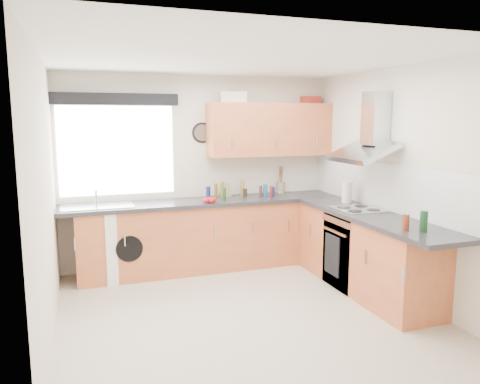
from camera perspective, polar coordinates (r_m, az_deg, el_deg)
name	(u,v)px	position (r m, az deg, el deg)	size (l,w,h in m)	color
ground_plane	(244,312)	(4.90, 0.53, -14.47)	(3.60, 3.60, 0.00)	beige
ceiling	(245,59)	(4.53, 0.58, 15.93)	(3.60, 3.60, 0.02)	white
wall_back	(199,171)	(6.26, -5.03, 2.53)	(3.60, 0.02, 2.50)	silver
wall_front	(343,234)	(2.95, 12.49, -5.00)	(3.60, 0.02, 2.50)	silver
wall_left	(45,202)	(4.30, -22.65, -1.12)	(0.02, 3.60, 2.50)	silver
wall_right	(398,183)	(5.43, 18.74, 1.08)	(0.02, 3.60, 2.50)	silver
window	(117,151)	(6.05, -14.76, 4.89)	(1.40, 0.02, 1.10)	white
window_blind	(116,99)	(5.96, -14.94, 10.89)	(1.50, 0.18, 0.14)	black
splashback	(381,185)	(5.67, 16.77, 0.78)	(0.01, 3.00, 0.54)	white
base_cab_back	(198,237)	(6.11, -5.17, -5.47)	(3.00, 0.58, 0.86)	#AD5631
base_cab_corner	(309,228)	(6.66, 8.37, -4.31)	(0.60, 0.60, 0.86)	#AD5631
base_cab_right	(365,254)	(5.54, 14.97, -7.26)	(0.58, 2.10, 0.86)	#AD5631
worktop_back	(205,202)	(6.03, -4.28, -1.23)	(3.60, 0.62, 0.05)	#232326
worktop_right	(374,217)	(5.31, 15.98, -2.95)	(0.62, 2.42, 0.05)	#232326
sink	(97,203)	(5.82, -17.04, -1.31)	(0.84, 0.46, 0.10)	#AEBAC1
oven	(357,251)	(5.66, 14.03, -6.94)	(0.56, 0.58, 0.85)	black
hob_plate	(358,209)	(5.55, 14.22, -2.04)	(0.52, 0.52, 0.01)	#AEBAC1
extractor_hood	(369,134)	(5.51, 15.44, 6.78)	(0.52, 0.78, 0.66)	#AEBAC1
upper_cabinets	(270,130)	(6.36, 3.69, 7.61)	(1.70, 0.35, 0.70)	#AD5631
washing_machine	(127,242)	(5.97, -13.64, -6.00)	(0.59, 0.57, 0.87)	white
wall_clock	(202,133)	(6.22, -4.60, 7.21)	(0.27, 0.27, 0.04)	black
casserole	(233,97)	(6.28, -0.87, 11.45)	(0.34, 0.24, 0.14)	white
storage_box	(311,100)	(6.73, 8.61, 11.02)	(0.22, 0.18, 0.10)	red
utensil_pot	(281,188)	(6.58, 4.97, 0.54)	(0.11, 0.11, 0.16)	gray
kitchen_roll	(347,192)	(5.95, 12.92, -0.03)	(0.12, 0.12, 0.26)	white
tomato_cluster	(209,200)	(5.83, -3.78, -0.99)	(0.15, 0.15, 0.07)	#AD1014
jar_0	(208,192)	(6.15, -3.89, -0.05)	(0.06, 0.06, 0.15)	navy
jar_1	(229,190)	(6.28, -1.37, 0.25)	(0.06, 0.06, 0.18)	#B3A899
jar_2	(222,189)	(6.26, -2.18, 0.32)	(0.06, 0.06, 0.20)	olive
jar_3	(271,192)	(6.17, 3.84, 0.01)	(0.04, 0.04, 0.16)	maroon
jar_4	(265,191)	(6.23, 3.09, 0.16)	(0.06, 0.06, 0.17)	#185677
jar_5	(216,191)	(6.11, -2.96, 0.12)	(0.04, 0.04, 0.20)	brown
jar_6	(261,192)	(6.19, 2.53, 0.03)	(0.04, 0.04, 0.16)	#4E1F1C
jar_7	(228,190)	(6.22, -1.52, 0.22)	(0.04, 0.04, 0.19)	#A57538
jar_8	(243,188)	(6.30, 0.32, 0.49)	(0.06, 0.06, 0.22)	olive
jar_9	(272,191)	(6.34, 3.95, 0.08)	(0.07, 0.07, 0.12)	#161A4B
jar_10	(245,193)	(6.28, 0.62, -0.07)	(0.06, 0.06, 0.11)	black
jar_11	(224,194)	(5.93, -1.92, -0.27)	(0.04, 0.04, 0.18)	#163F1B
bottle_0	(406,223)	(4.65, 19.55, -3.53)	(0.06, 0.06, 0.15)	maroon
bottle_1	(424,221)	(4.65, 21.49, -3.36)	(0.07, 0.07, 0.20)	#163D1C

